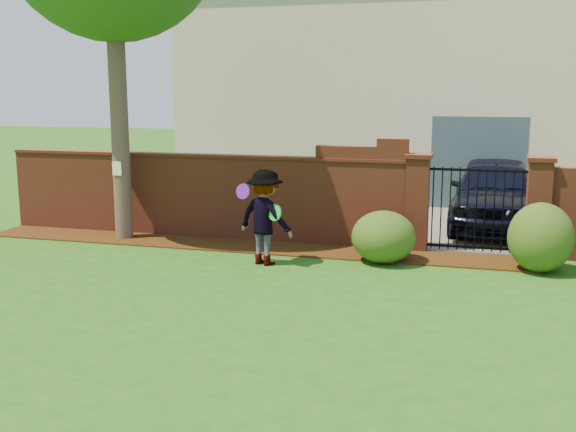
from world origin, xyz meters
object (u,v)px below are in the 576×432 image
(frisbee_purple, at_px, (243,191))
(frisbee_green, at_px, (275,213))
(car, at_px, (495,194))
(man, at_px, (264,218))

(frisbee_purple, xyz_separation_m, frisbee_green, (0.60, -0.07, -0.34))
(car, distance_m, man, 5.90)
(frisbee_green, bearing_deg, man, 148.63)
(frisbee_green, bearing_deg, frisbee_purple, 173.42)
(car, xyz_separation_m, man, (-4.01, -4.32, 0.05))
(man, xyz_separation_m, frisbee_purple, (-0.35, -0.08, 0.47))
(man, distance_m, frisbee_green, 0.32)
(man, bearing_deg, car, -113.05)
(car, height_order, man, man)
(car, bearing_deg, man, -131.42)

